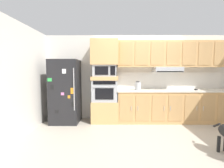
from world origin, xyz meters
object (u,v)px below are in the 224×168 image
at_px(built_in_oven, 105,90).
at_px(microwave, 105,71).
at_px(electric_kettle, 138,86).
at_px(refrigerator, 66,91).
at_px(screwdriver, 196,89).

relative_size(built_in_oven, microwave, 1.09).
xyz_separation_m(built_in_oven, electric_kettle, (0.93, -0.05, 0.13)).
bearing_deg(refrigerator, electric_kettle, 0.58).
height_order(refrigerator, built_in_oven, refrigerator).
xyz_separation_m(screwdriver, electric_kettle, (-1.63, 0.01, 0.10)).
xyz_separation_m(microwave, electric_kettle, (0.93, -0.05, -0.43)).
height_order(refrigerator, electric_kettle, refrigerator).
relative_size(built_in_oven, screwdriver, 4.48).
bearing_deg(microwave, electric_kettle, -2.91).
bearing_deg(screwdriver, electric_kettle, 179.76).
height_order(built_in_oven, microwave, microwave).
xyz_separation_m(refrigerator, electric_kettle, (2.03, 0.02, 0.15)).
xyz_separation_m(refrigerator, built_in_oven, (1.10, 0.07, 0.02)).
relative_size(microwave, electric_kettle, 2.68).
relative_size(built_in_oven, electric_kettle, 2.92).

